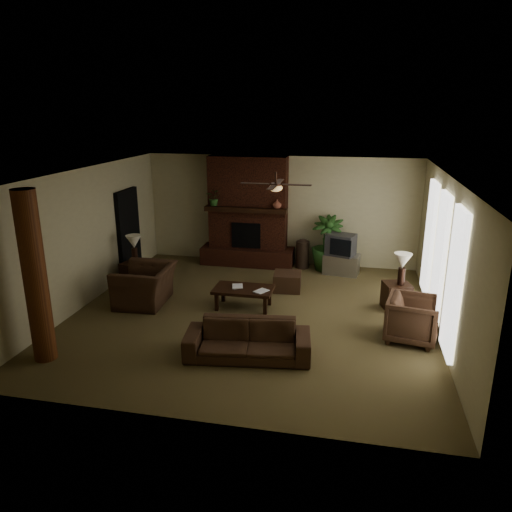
% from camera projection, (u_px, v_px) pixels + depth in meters
% --- Properties ---
extents(room_shell, '(7.00, 7.00, 7.00)m').
position_uv_depth(room_shell, '(252.00, 247.00, 9.19)').
color(room_shell, brown).
rests_on(room_shell, ground).
extents(fireplace, '(2.40, 0.70, 2.80)m').
position_uv_depth(fireplace, '(248.00, 221.00, 12.44)').
color(fireplace, '#482013').
rests_on(fireplace, ground).
extents(windows, '(0.08, 3.65, 2.35)m').
position_uv_depth(windows, '(440.00, 257.00, 8.73)').
color(windows, white).
rests_on(windows, ground).
extents(log_column, '(0.36, 0.36, 2.80)m').
position_uv_depth(log_column, '(35.00, 278.00, 7.52)').
color(log_column, brown).
rests_on(log_column, ground).
extents(doorway, '(0.10, 1.00, 2.10)m').
position_uv_depth(doorway, '(129.00, 233.00, 11.65)').
color(doorway, black).
rests_on(doorway, ground).
extents(ceiling_fan, '(1.35, 1.35, 0.37)m').
position_uv_depth(ceiling_fan, '(276.00, 186.00, 9.07)').
color(ceiling_fan, black).
rests_on(ceiling_fan, ceiling).
extents(sofa, '(2.11, 0.85, 0.80)m').
position_uv_depth(sofa, '(248.00, 334.00, 7.87)').
color(sofa, '#402A1B').
rests_on(sofa, ground).
extents(armchair_left, '(0.87, 1.28, 1.08)m').
position_uv_depth(armchair_left, '(145.00, 279.00, 10.02)').
color(armchair_left, '#402A1B').
rests_on(armchair_left, ground).
extents(armchair_right, '(0.94, 0.99, 0.88)m').
position_uv_depth(armchair_right, '(413.00, 317.00, 8.43)').
color(armchair_right, '#402A1B').
rests_on(armchair_right, ground).
extents(coffee_table, '(1.20, 0.70, 0.43)m').
position_uv_depth(coffee_table, '(243.00, 291.00, 9.83)').
color(coffee_table, black).
rests_on(coffee_table, ground).
extents(ottoman, '(0.65, 0.65, 0.40)m').
position_uv_depth(ottoman, '(287.00, 281.00, 10.85)').
color(ottoman, '#402A1B').
rests_on(ottoman, ground).
extents(tv_stand, '(0.91, 0.62, 0.50)m').
position_uv_depth(tv_stand, '(341.00, 264.00, 11.90)').
color(tv_stand, '#ADADAF').
rests_on(tv_stand, ground).
extents(tv, '(0.78, 0.70, 0.52)m').
position_uv_depth(tv, '(341.00, 245.00, 11.71)').
color(tv, '#343437').
rests_on(tv, tv_stand).
extents(floor_vase, '(0.34, 0.34, 0.77)m').
position_uv_depth(floor_vase, '(303.00, 252.00, 12.30)').
color(floor_vase, '#31241B').
rests_on(floor_vase, ground).
extents(floor_plant, '(0.84, 1.42, 0.78)m').
position_uv_depth(floor_plant, '(326.00, 255.00, 12.16)').
color(floor_plant, '#295220').
rests_on(floor_plant, ground).
extents(side_table_left, '(0.60, 0.60, 0.55)m').
position_uv_depth(side_table_left, '(135.00, 274.00, 11.12)').
color(side_table_left, black).
rests_on(side_table_left, ground).
extents(lamp_left, '(0.39, 0.39, 0.65)m').
position_uv_depth(lamp_left, '(134.00, 244.00, 10.90)').
color(lamp_left, black).
rests_on(lamp_left, side_table_left).
extents(side_table_right, '(0.62, 0.62, 0.55)m').
position_uv_depth(side_table_right, '(396.00, 296.00, 9.80)').
color(side_table_right, black).
rests_on(side_table_right, ground).
extents(lamp_right, '(0.42, 0.42, 0.65)m').
position_uv_depth(lamp_right, '(403.00, 263.00, 9.53)').
color(lamp_right, black).
rests_on(lamp_right, side_table_right).
extents(mantel_plant, '(0.42, 0.46, 0.33)m').
position_uv_depth(mantel_plant, '(215.00, 199.00, 12.24)').
color(mantel_plant, '#295220').
rests_on(mantel_plant, fireplace).
extents(mantel_vase, '(0.26, 0.27, 0.22)m').
position_uv_depth(mantel_vase, '(277.00, 204.00, 11.90)').
color(mantel_vase, '#96513C').
rests_on(mantel_vase, fireplace).
extents(book_a, '(0.22, 0.08, 0.29)m').
position_uv_depth(book_a, '(232.00, 280.00, 9.82)').
color(book_a, '#999999').
rests_on(book_a, coffee_table).
extents(book_b, '(0.20, 0.12, 0.29)m').
position_uv_depth(book_b, '(257.00, 284.00, 9.64)').
color(book_b, '#999999').
rests_on(book_b, coffee_table).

